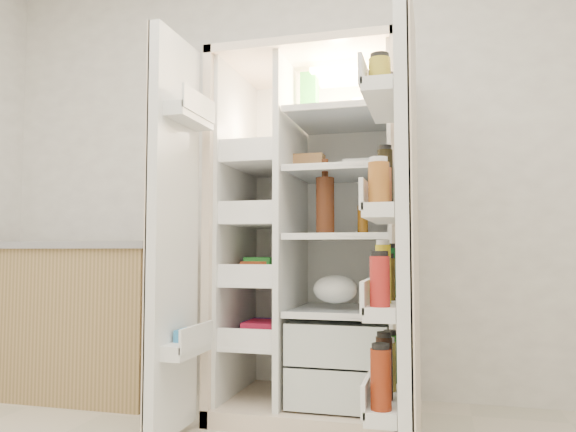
# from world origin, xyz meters

# --- Properties ---
(wall_back) EXTENTS (4.00, 0.02, 2.70)m
(wall_back) POSITION_xyz_m (0.00, 2.00, 1.35)
(wall_back) COLOR white
(wall_back) RESTS_ON floor
(refrigerator) EXTENTS (0.92, 0.70, 1.80)m
(refrigerator) POSITION_xyz_m (0.15, 1.65, 0.74)
(refrigerator) COLOR beige
(refrigerator) RESTS_ON floor
(freezer_door) EXTENTS (0.15, 0.40, 1.72)m
(freezer_door) POSITION_xyz_m (-0.37, 1.05, 0.89)
(freezer_door) COLOR white
(freezer_door) RESTS_ON floor
(fridge_door) EXTENTS (0.17, 0.58, 1.72)m
(fridge_door) POSITION_xyz_m (0.61, 0.96, 0.87)
(fridge_door) COLOR white
(fridge_door) RESTS_ON floor
(kitchen_counter) EXTENTS (1.19, 0.63, 0.86)m
(kitchen_counter) POSITION_xyz_m (-1.28, 1.66, 0.43)
(kitchen_counter) COLOR #A78653
(kitchen_counter) RESTS_ON floor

